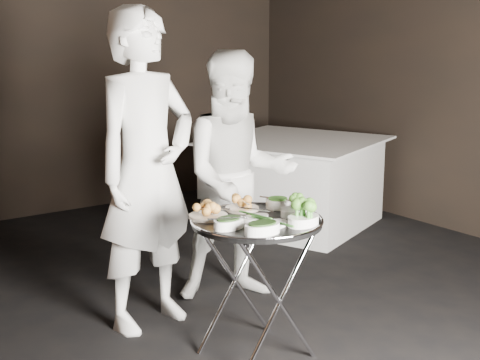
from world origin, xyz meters
TOP-DOWN VIEW (x-y plane):
  - wall_back at (0.00, 3.52)m, footprint 6.00×0.05m
  - tray_stand at (0.14, -0.05)m, footprint 0.51×0.43m
  - serving_tray at (0.14, -0.05)m, footprint 0.70×0.70m
  - potato_plate_a at (-0.05, 0.12)m, footprint 0.20×0.20m
  - potato_plate_b at (0.19, 0.15)m, footprint 0.19×0.19m
  - greens_bowl at (0.38, 0.08)m, footprint 0.14×0.14m
  - asparagus_plate_a at (0.13, -0.05)m, footprint 0.19×0.13m
  - asparagus_plate_b at (0.13, -0.20)m, footprint 0.21×0.14m
  - spinach_bowl_a at (-0.06, -0.09)m, footprint 0.19×0.14m
  - spinach_bowl_b at (0.01, -0.26)m, footprint 0.19×0.13m
  - broccoli_bowl_a at (0.35, -0.11)m, footprint 0.18×0.13m
  - broccoli_bowl_b at (0.27, -0.27)m, footprint 0.22×0.18m
  - serving_utensils at (0.16, 0.02)m, footprint 0.59×0.45m
  - waiter_left at (-0.11, 0.67)m, footprint 0.76×0.58m
  - waiter_right at (0.56, 0.71)m, footprint 0.96×0.86m
  - dining_table at (1.98, 1.80)m, footprint 1.38×1.38m

SIDE VIEW (x-z plane):
  - dining_table at x=1.98m, z-range 0.00..0.79m
  - tray_stand at x=0.14m, z-range 0.05..0.80m
  - serving_tray at x=0.14m, z-range 0.74..0.78m
  - asparagus_plate_a at x=0.13m, z-range 0.76..0.80m
  - asparagus_plate_b at x=0.13m, z-range 0.76..0.80m
  - potato_plate_b at x=0.19m, z-range 0.76..0.83m
  - broccoli_bowl_a at x=0.35m, z-range 0.76..0.83m
  - potato_plate_a at x=-0.05m, z-range 0.76..0.84m
  - spinach_bowl_a at x=-0.06m, z-range 0.76..0.84m
  - greens_bowl at x=0.38m, z-range 0.76..0.84m
  - spinach_bowl_b at x=0.01m, z-range 0.76..0.84m
  - broccoli_bowl_b at x=0.27m, z-range 0.76..0.84m
  - waiter_right at x=0.56m, z-range 0.00..1.62m
  - serving_utensils at x=0.16m, z-range 0.81..0.82m
  - waiter_left at x=-0.11m, z-range 0.00..1.87m
  - wall_back at x=0.00m, z-range 0.00..3.00m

